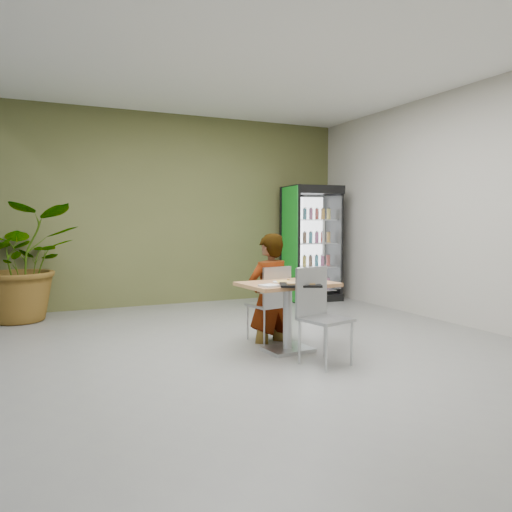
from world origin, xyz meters
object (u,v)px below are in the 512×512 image
Objects in this scene: soda_cup at (301,275)px; beverage_fridge at (312,243)px; chair_far at (272,298)px; chair_near at (318,307)px; dining_table at (288,302)px; seated_woman at (269,300)px; cafeteria_tray at (300,285)px; potted_plant at (22,262)px.

beverage_fridge is at bearing 57.04° from soda_cup.
chair_far is 0.94× the size of chair_near.
soda_cup reaches higher than dining_table.
beverage_fridge is at bearing -139.94° from chair_far.
chair_far is at bearing 104.21° from soda_cup.
beverage_fridge is (2.06, 2.48, 0.53)m from seated_woman.
cafeteria_tray is 3.91m from beverage_fridge.
soda_cup is 4.10m from potted_plant.
cafeteria_tray is (-0.18, -0.31, -0.06)m from soda_cup.
potted_plant is at bearing 127.76° from cafeteria_tray.
dining_table is at bearing 175.85° from soda_cup.
chair_far is at bearing -123.14° from beverage_fridge.
seated_woman is (0.02, 0.49, -0.05)m from dining_table.
chair_near is 0.30m from cafeteria_tray.
chair_far is 0.06m from seated_woman.
dining_table is 6.75× the size of soda_cup.
chair_far reaches higher than dining_table.
potted_plant is (-2.58, 3.34, 0.07)m from cafeteria_tray.
chair_near is 0.47× the size of beverage_fridge.
chair_near is 0.57× the size of potted_plant.
soda_cup is at bearing 94.12° from seated_woman.
beverage_fridge reaches higher than chair_far.
potted_plant is at bearing 130.86° from dining_table.
cafeteria_tray is (-0.10, 0.19, 0.21)m from chair_near.
chair_far is at bearing 78.02° from chair_near.
potted_plant is (-2.76, 3.03, 0.01)m from soda_cup.
cafeteria_tray is at bearing -94.44° from dining_table.
beverage_fridge is at bearing -140.65° from seated_woman.
chair_far is 5.81× the size of soda_cup.
beverage_fridge is 1.22× the size of potted_plant.
seated_woman is 0.62m from soda_cup.
potted_plant reaches higher than cafeteria_tray.
seated_woman is at bearing 86.86° from cafeteria_tray.
cafeteria_tray is at bearing -116.72° from beverage_fridge.
beverage_fridge reaches higher than seated_woman.
beverage_fridge is (2.08, 2.96, 0.48)m from dining_table.
beverage_fridge is at bearing -0.63° from potted_plant.
chair_near reaches higher than dining_table.
potted_plant reaches higher than chair_far.
chair_near is 4.44m from potted_plant.
cafeteria_tray is 4.22m from potted_plant.
chair_far is 0.81m from cafeteria_tray.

